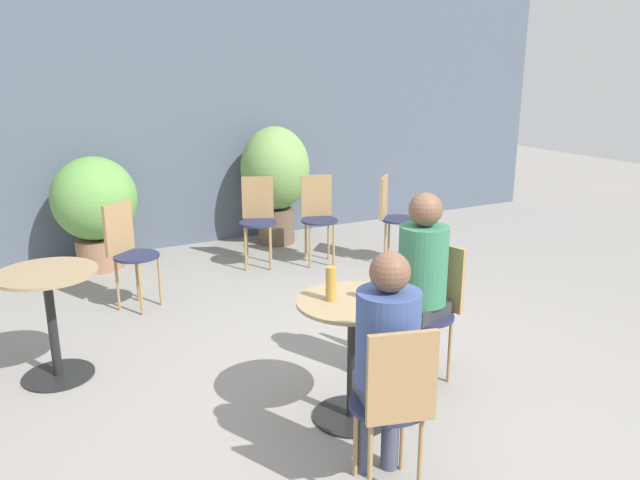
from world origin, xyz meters
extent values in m
plane|color=gray|center=(0.00, 0.00, 0.00)|extent=(20.00, 20.00, 0.00)
cube|color=#4C5666|center=(0.00, 3.98, 1.50)|extent=(10.00, 0.06, 3.00)
cylinder|color=black|center=(-0.20, -0.08, 0.01)|extent=(0.46, 0.46, 0.01)
cylinder|color=black|center=(-0.20, -0.08, 0.37)|extent=(0.06, 0.06, 0.70)
cylinder|color=#997F5B|center=(-0.20, -0.08, 0.73)|extent=(0.64, 0.64, 0.02)
cylinder|color=black|center=(-1.68, 1.26, 0.01)|extent=(0.46, 0.46, 0.01)
cylinder|color=black|center=(-1.68, 1.26, 0.37)|extent=(0.06, 0.06, 0.70)
cylinder|color=#997F5B|center=(-1.68, 1.26, 0.73)|extent=(0.64, 0.64, 0.02)
cylinder|color=#232847|center=(-0.37, -0.70, 0.46)|extent=(0.38, 0.38, 0.02)
cylinder|color=#9E7A4C|center=(-0.52, -0.79, 0.23)|extent=(0.02, 0.02, 0.45)
cylinder|color=#9E7A4C|center=(-0.28, -0.85, 0.23)|extent=(0.02, 0.02, 0.45)
cylinder|color=#9E7A4C|center=(-0.45, -0.55, 0.23)|extent=(0.02, 0.02, 0.45)
cylinder|color=#9E7A4C|center=(-0.22, -0.62, 0.23)|extent=(0.02, 0.02, 0.45)
cube|color=#9E7A4C|center=(-0.41, -0.87, 0.69)|extent=(0.32, 0.11, 0.43)
cylinder|color=#232847|center=(0.43, 0.09, 0.46)|extent=(0.38, 0.38, 0.02)
cylinder|color=#9E7A4C|center=(0.58, 0.00, 0.23)|extent=(0.02, 0.02, 0.45)
cylinder|color=#9E7A4C|center=(0.52, 0.24, 0.23)|extent=(0.02, 0.02, 0.45)
cylinder|color=#9E7A4C|center=(0.35, -0.06, 0.23)|extent=(0.02, 0.02, 0.45)
cylinder|color=#9E7A4C|center=(0.28, 0.18, 0.23)|extent=(0.02, 0.02, 0.45)
cube|color=#9E7A4C|center=(0.60, 0.13, 0.69)|extent=(0.11, 0.32, 0.43)
cylinder|color=#232847|center=(0.40, 2.82, 0.46)|extent=(0.38, 0.38, 0.02)
cylinder|color=#9E7A4C|center=(0.56, 2.88, 0.23)|extent=(0.02, 0.02, 0.45)
cylinder|color=#9E7A4C|center=(0.34, 2.98, 0.23)|extent=(0.02, 0.02, 0.45)
cylinder|color=#9E7A4C|center=(0.46, 2.66, 0.23)|extent=(0.02, 0.02, 0.45)
cylinder|color=#9E7A4C|center=(0.24, 2.76, 0.23)|extent=(0.02, 0.02, 0.45)
cube|color=#9E7A4C|center=(0.47, 2.97, 0.69)|extent=(0.31, 0.16, 0.43)
cylinder|color=#232847|center=(1.00, 2.62, 0.46)|extent=(0.38, 0.38, 0.02)
cylinder|color=#9E7A4C|center=(1.15, 2.70, 0.23)|extent=(0.02, 0.02, 0.45)
cylinder|color=#9E7A4C|center=(0.92, 2.77, 0.23)|extent=(0.02, 0.02, 0.45)
cylinder|color=#9E7A4C|center=(1.08, 2.46, 0.23)|extent=(0.02, 0.02, 0.45)
cylinder|color=#9E7A4C|center=(0.85, 2.53, 0.23)|extent=(0.02, 0.02, 0.45)
cube|color=#9E7A4C|center=(1.05, 2.78, 0.69)|extent=(0.32, 0.12, 0.43)
cylinder|color=#232847|center=(-0.92, 2.24, 0.46)|extent=(0.38, 0.38, 0.02)
cylinder|color=#9E7A4C|center=(-0.90, 2.42, 0.23)|extent=(0.02, 0.02, 0.45)
cylinder|color=#9E7A4C|center=(-1.09, 2.27, 0.23)|extent=(0.02, 0.02, 0.45)
cylinder|color=#9E7A4C|center=(-0.75, 2.22, 0.23)|extent=(0.02, 0.02, 0.45)
cylinder|color=#9E7A4C|center=(-0.95, 2.07, 0.23)|extent=(0.02, 0.02, 0.45)
cube|color=#9E7A4C|center=(-1.03, 2.38, 0.69)|extent=(0.27, 0.22, 0.43)
cylinder|color=#232847|center=(1.76, 2.28, 0.46)|extent=(0.38, 0.38, 0.02)
cylinder|color=#9E7A4C|center=(1.75, 2.45, 0.23)|extent=(0.02, 0.02, 0.45)
cylinder|color=#9E7A4C|center=(1.58, 2.27, 0.23)|extent=(0.02, 0.02, 0.45)
cylinder|color=#9E7A4C|center=(1.93, 2.29, 0.23)|extent=(0.02, 0.02, 0.45)
cylinder|color=#9E7A4C|center=(1.76, 2.10, 0.23)|extent=(0.02, 0.02, 0.45)
cube|color=#9E7A4C|center=(1.63, 2.39, 0.69)|extent=(0.24, 0.26, 0.43)
cylinder|color=#42475B|center=(-0.26, -0.57, 0.22)|extent=(0.09, 0.09, 0.45)
cylinder|color=#42475B|center=(-0.39, -0.54, 0.22)|extent=(0.09, 0.09, 0.45)
cube|color=#42475B|center=(-0.36, -0.66, 0.52)|extent=(0.32, 0.34, 0.09)
cylinder|color=#384C84|center=(-0.36, -0.66, 0.79)|extent=(0.30, 0.30, 0.45)
sphere|color=brown|center=(-0.36, -0.66, 1.11)|extent=(0.19, 0.19, 0.19)
cylinder|color=#2D2D33|center=(0.27, 0.12, 0.22)|extent=(0.09, 0.09, 0.45)
cylinder|color=#2D2D33|center=(0.30, -0.02, 0.22)|extent=(0.09, 0.09, 0.45)
cube|color=#2D2D33|center=(0.39, 0.08, 0.52)|extent=(0.35, 0.33, 0.09)
cylinder|color=#337551|center=(0.39, 0.08, 0.81)|extent=(0.31, 0.31, 0.50)
sphere|color=brown|center=(0.39, 0.08, 1.16)|extent=(0.21, 0.21, 0.21)
cylinder|color=#DBC65B|center=(-0.08, -0.13, 0.82)|extent=(0.06, 0.06, 0.17)
cylinder|color=#B28433|center=(-0.31, -0.02, 0.84)|extent=(0.06, 0.06, 0.20)
cylinder|color=#93664C|center=(-1.04, 3.53, 0.15)|extent=(0.46, 0.46, 0.30)
ellipsoid|color=#609947|center=(-1.04, 3.53, 0.72)|extent=(0.83, 0.83, 0.83)
cylinder|color=brown|center=(0.92, 3.56, 0.20)|extent=(0.42, 0.42, 0.40)
ellipsoid|color=#709E51|center=(0.92, 3.56, 0.87)|extent=(0.78, 0.78, 0.94)
camera|label=1|loc=(-1.87, -2.87, 2.01)|focal=35.00mm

